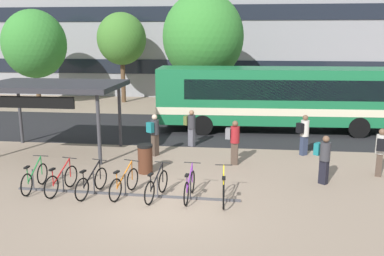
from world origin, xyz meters
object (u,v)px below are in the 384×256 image
at_px(parked_bicycle_orange_3, 124,183).
at_px(commuter_black_pack_2, 304,132).
at_px(parked_bicycle_red_1, 61,181).
at_px(parked_bicycle_yellow_6, 223,189).
at_px(parked_bicycle_black_2, 92,183).
at_px(street_tree_0, 203,37).
at_px(commuter_olive_pack_1, 191,125).
at_px(parked_bicycle_black_4, 157,186).
at_px(parked_bicycle_purple_5, 189,187).
at_px(commuter_teal_pack_0, 324,156).
at_px(city_bus, 276,97).
at_px(parked_bicycle_green_0, 35,178).
at_px(commuter_grey_pack_5, 234,139).
at_px(transit_shelter, 53,88).
at_px(commuter_black_pack_4, 381,149).
at_px(trash_bin, 145,159).
at_px(commuter_teal_pack_3, 154,132).
at_px(street_tree_1, 34,44).
at_px(street_tree_2, 122,39).

distance_m(parked_bicycle_orange_3, commuter_black_pack_2, 7.93).
xyz_separation_m(parked_bicycle_red_1, commuter_black_pack_2, (8.08, 5.04, 0.57)).
bearing_deg(parked_bicycle_yellow_6, parked_bicycle_black_2, 86.33).
bearing_deg(street_tree_0, commuter_olive_pack_1, -88.47).
xyz_separation_m(parked_bicycle_black_4, parked_bicycle_purple_5, (0.99, 0.06, 0.00)).
xyz_separation_m(commuter_teal_pack_0, street_tree_0, (-5.10, 12.54, 3.72)).
bearing_deg(parked_bicycle_black_4, city_bus, -12.08).
bearing_deg(parked_bicycle_green_0, commuter_olive_pack_1, -36.06).
bearing_deg(street_tree_0, parked_bicycle_red_1, -102.43).
bearing_deg(commuter_grey_pack_5, city_bus, 76.18).
bearing_deg(parked_bicycle_purple_5, transit_shelter, 58.17).
bearing_deg(city_bus, commuter_olive_pack_1, 38.57).
bearing_deg(parked_bicycle_black_2, transit_shelter, 48.86).
bearing_deg(commuter_black_pack_4, commuter_grey_pack_5, 98.96).
height_order(commuter_teal_pack_0, street_tree_0, street_tree_0).
bearing_deg(parked_bicycle_orange_3, commuter_olive_pack_1, 2.19).
distance_m(parked_bicycle_purple_5, trash_bin, 2.89).
relative_size(city_bus, parked_bicycle_yellow_6, 7.03).
relative_size(commuter_black_pack_2, commuter_grey_pack_5, 0.98).
relative_size(parked_bicycle_black_4, transit_shelter, 0.31).
bearing_deg(commuter_olive_pack_1, parked_bicycle_black_2, -82.06).
height_order(commuter_teal_pack_3, trash_bin, commuter_teal_pack_3).
distance_m(parked_bicycle_black_4, commuter_olive_pack_1, 6.10).
distance_m(transit_shelter, commuter_teal_pack_3, 4.47).
bearing_deg(parked_bicycle_red_1, street_tree_1, 39.80).
bearing_deg(commuter_black_pack_2, street_tree_1, 112.56).
distance_m(parked_bicycle_black_2, transit_shelter, 5.78).
relative_size(parked_bicycle_orange_3, commuter_teal_pack_0, 1.02).
bearing_deg(commuter_black_pack_2, commuter_teal_pack_3, 152.50).
bearing_deg(city_bus, commuter_teal_pack_0, 94.73).
xyz_separation_m(parked_bicycle_green_0, commuter_black_pack_2, (9.02, 4.93, 0.57)).
bearing_deg(parked_bicycle_black_2, trash_bin, -14.03).
xyz_separation_m(parked_bicycle_purple_5, commuter_black_pack_4, (6.30, 2.77, 0.59)).
height_order(parked_bicycle_purple_5, commuter_olive_pack_1, commuter_olive_pack_1).
distance_m(parked_bicycle_orange_3, commuter_teal_pack_3, 4.34).
bearing_deg(transit_shelter, parked_bicycle_yellow_6, -31.36).
distance_m(parked_bicycle_yellow_6, trash_bin, 3.70).
height_order(parked_bicycle_green_0, parked_bicycle_purple_5, same).
xyz_separation_m(commuter_teal_pack_0, trash_bin, (-6.07, 0.40, -0.42)).
distance_m(parked_bicycle_black_4, commuter_black_pack_4, 7.84).
distance_m(parked_bicycle_red_1, commuter_black_pack_2, 9.54).
distance_m(commuter_black_pack_4, street_tree_0, 14.11).
xyz_separation_m(parked_bicycle_red_1, street_tree_1, (-8.49, 15.65, 3.79)).
distance_m(parked_bicycle_green_0, parked_bicycle_orange_3, 2.95).
bearing_deg(commuter_teal_pack_3, parked_bicycle_purple_5, -122.94).
xyz_separation_m(parked_bicycle_green_0, transit_shelter, (-1.11, 4.13, 2.34)).
relative_size(commuter_grey_pack_5, street_tree_2, 0.27).
xyz_separation_m(commuter_teal_pack_3, street_tree_2, (-4.99, 13.21, 3.51)).
distance_m(parked_bicycle_red_1, commuter_olive_pack_1, 6.86).
height_order(city_bus, commuter_teal_pack_3, city_bus).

